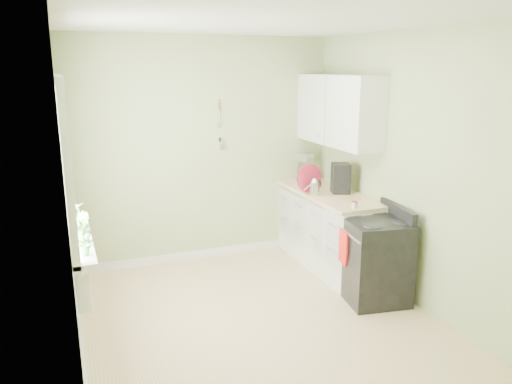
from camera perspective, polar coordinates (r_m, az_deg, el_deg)
name	(u,v)px	position (r m, az deg, el deg)	size (l,w,h in m)	color
floor	(260,322)	(4.87, 0.42, -14.68)	(3.20, 3.60, 0.02)	tan
ceiling	(260,19)	(4.29, 0.49, 19.14)	(3.20, 3.60, 0.02)	white
wall_back	(204,151)	(6.06, -6.01, 4.67)	(3.20, 0.02, 2.70)	#AAB77D
wall_left	(65,200)	(4.07, -21.03, -0.82)	(0.02, 3.60, 2.70)	#AAB77D
wall_right	(410,169)	(5.19, 17.17, 2.54)	(0.02, 3.60, 2.70)	#AAB77D
base_cabinets	(329,230)	(6.05, 8.33, -4.37)	(0.60, 1.60, 0.87)	white
countertop	(330,194)	(5.92, 8.40, -0.19)	(0.64, 1.60, 0.04)	beige
upper_cabinets	(338,110)	(5.91, 9.40, 9.21)	(0.35, 1.40, 0.80)	white
window	(65,167)	(4.32, -20.99, 2.73)	(0.06, 1.14, 1.44)	white
window_sill	(82,244)	(4.49, -19.31, -5.59)	(0.18, 1.14, 0.04)	white
radiator	(81,282)	(4.57, -19.32, -9.73)	(0.12, 0.50, 0.35)	white
wall_utensils	(220,133)	(6.06, -4.16, 6.76)	(0.02, 0.14, 0.58)	beige
stove	(373,258)	(5.29, 13.27, -7.38)	(0.71, 0.78, 0.97)	black
stand_mixer	(302,167)	(6.52, 5.33, 2.87)	(0.26, 0.35, 0.39)	#B2B2B7
kettle	(314,187)	(5.73, 6.69, 0.61)	(0.19, 0.11, 0.20)	silver
coffee_maker	(340,179)	(5.86, 9.61, 1.48)	(0.26, 0.27, 0.35)	black
red_tray	(309,178)	(5.82, 6.10, 1.56)	(0.34, 0.34, 0.02)	#A01E36
jar	(355,205)	(5.27, 11.19, -1.43)	(0.07, 0.07, 0.07)	beige
plant_a	(84,238)	(4.11, -19.11, -4.99)	(0.15, 0.10, 0.29)	#457734
plant_b	(82,229)	(4.36, -19.29, -4.01)	(0.15, 0.12, 0.28)	#457734
plant_c	(79,216)	(4.75, -19.53, -2.63)	(0.15, 0.15, 0.26)	#457734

